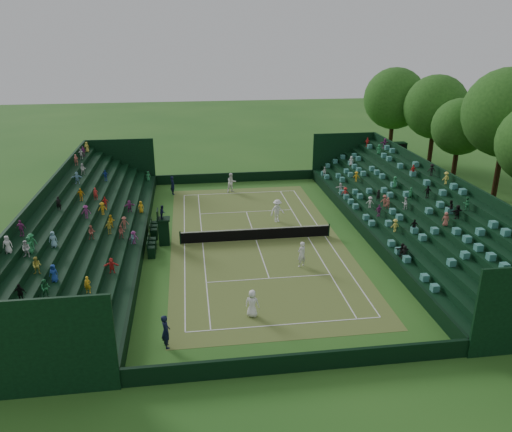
# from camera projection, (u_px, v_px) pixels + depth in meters

# --- Properties ---
(ground) EXTENTS (160.00, 160.00, 0.00)m
(ground) POSITION_uv_depth(u_px,v_px,m) (256.00, 240.00, 38.56)
(ground) COLOR #23571B
(ground) RESTS_ON ground
(court_surface) EXTENTS (12.97, 26.77, 0.01)m
(court_surface) POSITION_uv_depth(u_px,v_px,m) (256.00, 240.00, 38.56)
(court_surface) COLOR #3D7326
(court_surface) RESTS_ON ground
(perimeter_wall_north) EXTENTS (17.17, 0.20, 1.00)m
(perimeter_wall_north) POSITION_uv_depth(u_px,v_px,m) (236.00, 177.00, 53.11)
(perimeter_wall_north) COLOR black
(perimeter_wall_north) RESTS_ON ground
(perimeter_wall_south) EXTENTS (17.17, 0.20, 1.00)m
(perimeter_wall_south) POSITION_uv_depth(u_px,v_px,m) (302.00, 362.00, 23.66)
(perimeter_wall_south) COLOR black
(perimeter_wall_south) RESTS_ON ground
(perimeter_wall_east) EXTENTS (0.20, 31.77, 1.00)m
(perimeter_wall_east) POSITION_uv_depth(u_px,v_px,m) (362.00, 229.00, 39.47)
(perimeter_wall_east) COLOR black
(perimeter_wall_east) RESTS_ON ground
(perimeter_wall_west) EXTENTS (0.20, 31.77, 1.00)m
(perimeter_wall_west) POSITION_uv_depth(u_px,v_px,m) (144.00, 240.00, 37.30)
(perimeter_wall_west) COLOR black
(perimeter_wall_west) RESTS_ON ground
(north_grandstand) EXTENTS (6.60, 32.00, 4.90)m
(north_grandstand) POSITION_uv_depth(u_px,v_px,m) (414.00, 214.00, 39.63)
(north_grandstand) COLOR black
(north_grandstand) RESTS_ON ground
(south_grandstand) EXTENTS (6.60, 32.00, 4.90)m
(south_grandstand) POSITION_uv_depth(u_px,v_px,m) (84.00, 230.00, 36.40)
(south_grandstand) COLOR black
(south_grandstand) RESTS_ON ground
(tennis_net) EXTENTS (11.67, 0.10, 1.06)m
(tennis_net) POSITION_uv_depth(u_px,v_px,m) (256.00, 234.00, 38.37)
(tennis_net) COLOR black
(tennis_net) RESTS_ON ground
(scoreboard_tower) EXTENTS (2.00, 1.00, 3.70)m
(scoreboard_tower) POSITION_uv_depth(u_px,v_px,m) (397.00, 148.00, 54.55)
(scoreboard_tower) COLOR black
(scoreboard_tower) RESTS_ON ground
(tree_row) EXTENTS (11.54, 35.21, 12.26)m
(tree_row) POSITION_uv_depth(u_px,v_px,m) (466.00, 117.00, 49.28)
(tree_row) COLOR black
(tree_row) RESTS_ON ground
(umpire_chair) EXTENTS (0.99, 0.99, 3.12)m
(umpire_chair) POSITION_uv_depth(u_px,v_px,m) (163.00, 228.00, 37.38)
(umpire_chair) COLOR black
(umpire_chair) RESTS_ON ground
(courtside_chairs) EXTENTS (0.55, 5.52, 1.19)m
(courtside_chairs) POSITION_uv_depth(u_px,v_px,m) (153.00, 238.00, 37.77)
(courtside_chairs) COLOR black
(courtside_chairs) RESTS_ON ground
(player_near_west) EXTENTS (0.94, 0.77, 1.64)m
(player_near_west) POSITION_uv_depth(u_px,v_px,m) (252.00, 303.00, 28.09)
(player_near_west) COLOR white
(player_near_west) RESTS_ON ground
(player_near_east) EXTENTS (0.80, 0.71, 1.85)m
(player_near_east) POSITION_uv_depth(u_px,v_px,m) (302.00, 254.00, 33.98)
(player_near_east) COLOR silver
(player_near_east) RESTS_ON ground
(player_far_west) EXTENTS (1.14, 1.00, 1.97)m
(player_far_west) POSITION_uv_depth(u_px,v_px,m) (231.00, 183.00, 49.53)
(player_far_west) COLOR white
(player_far_west) RESTS_ON ground
(player_far_east) EXTENTS (1.45, 1.14, 1.97)m
(player_far_east) POSITION_uv_depth(u_px,v_px,m) (277.00, 211.00, 41.92)
(player_far_east) COLOR white
(player_far_east) RESTS_ON ground
(line_judge_north) EXTENTS (0.63, 0.78, 1.85)m
(line_judge_north) POSITION_uv_depth(u_px,v_px,m) (173.00, 185.00, 48.92)
(line_judge_north) COLOR black
(line_judge_north) RESTS_ON ground
(line_judge_south) EXTENTS (0.61, 0.77, 1.85)m
(line_judge_south) POSITION_uv_depth(u_px,v_px,m) (166.00, 331.00, 25.31)
(line_judge_south) COLOR black
(line_judge_south) RESTS_ON ground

